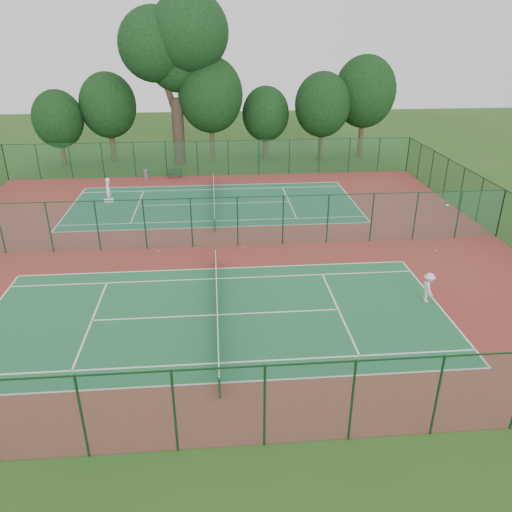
{
  "coord_description": "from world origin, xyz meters",
  "views": [
    {
      "loc": [
        0.1,
        -31.36,
        13.64
      ],
      "look_at": [
        2.33,
        -5.29,
        1.6
      ],
      "focal_mm": 35.0,
      "sensor_mm": 36.0,
      "label": 1
    }
  ],
  "objects_px": {
    "player_near": "(428,287)",
    "trash_bin": "(146,174)",
    "bench": "(175,173)",
    "big_tree": "(174,44)",
    "player_far": "(108,189)",
    "kit_bag": "(109,200)"
  },
  "relations": [
    {
      "from": "player_near",
      "to": "bench",
      "type": "distance_m",
      "value": 30.01
    },
    {
      "from": "big_tree",
      "to": "kit_bag",
      "type": "bearing_deg",
      "value": -112.67
    },
    {
      "from": "player_far",
      "to": "trash_bin",
      "type": "bearing_deg",
      "value": 166.52
    },
    {
      "from": "kit_bag",
      "to": "big_tree",
      "type": "distance_m",
      "value": 18.64
    },
    {
      "from": "player_far",
      "to": "trash_bin",
      "type": "relative_size",
      "value": 2.19
    },
    {
      "from": "player_near",
      "to": "kit_bag",
      "type": "bearing_deg",
      "value": 49.68
    },
    {
      "from": "bench",
      "to": "big_tree",
      "type": "relative_size",
      "value": 0.09
    },
    {
      "from": "bench",
      "to": "kit_bag",
      "type": "xyz_separation_m",
      "value": [
        -5.16,
        -7.1,
        -0.33
      ]
    },
    {
      "from": "player_far",
      "to": "big_tree",
      "type": "relative_size",
      "value": 0.12
    },
    {
      "from": "player_near",
      "to": "trash_bin",
      "type": "bearing_deg",
      "value": 37.37
    },
    {
      "from": "bench",
      "to": "player_far",
      "type": "bearing_deg",
      "value": -137.06
    },
    {
      "from": "player_near",
      "to": "trash_bin",
      "type": "distance_m",
      "value": 31.39
    },
    {
      "from": "bench",
      "to": "big_tree",
      "type": "height_order",
      "value": "big_tree"
    },
    {
      "from": "player_far",
      "to": "bench",
      "type": "relative_size",
      "value": 1.29
    },
    {
      "from": "player_far",
      "to": "big_tree",
      "type": "bearing_deg",
      "value": 163.2
    },
    {
      "from": "trash_bin",
      "to": "bench",
      "type": "distance_m",
      "value": 2.81
    },
    {
      "from": "player_far",
      "to": "player_near",
      "type": "bearing_deg",
      "value": 53.47
    },
    {
      "from": "player_near",
      "to": "player_far",
      "type": "relative_size",
      "value": 0.84
    },
    {
      "from": "player_far",
      "to": "big_tree",
      "type": "height_order",
      "value": "big_tree"
    },
    {
      "from": "player_near",
      "to": "big_tree",
      "type": "bearing_deg",
      "value": 27.28
    },
    {
      "from": "big_tree",
      "to": "bench",
      "type": "bearing_deg",
      "value": -93.32
    },
    {
      "from": "player_far",
      "to": "kit_bag",
      "type": "distance_m",
      "value": 0.94
    }
  ]
}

